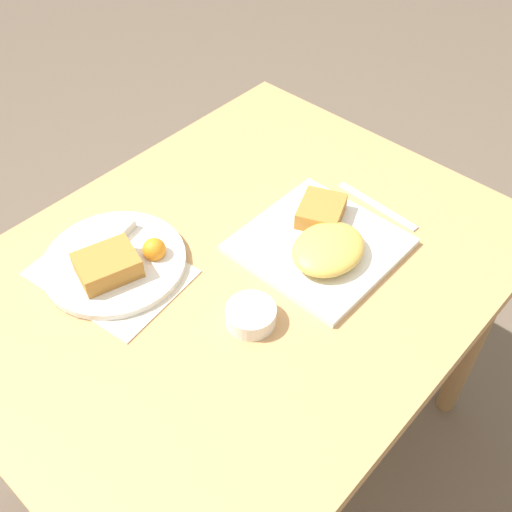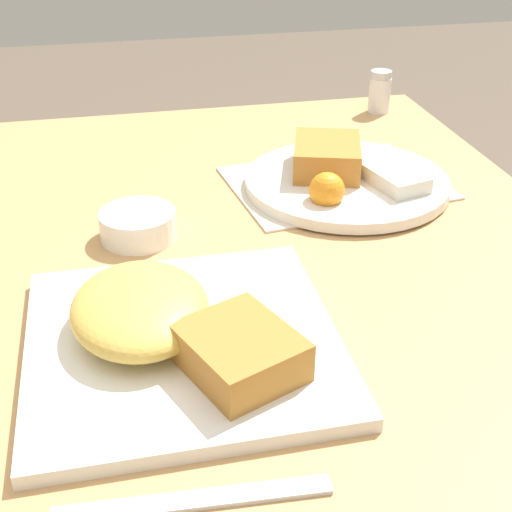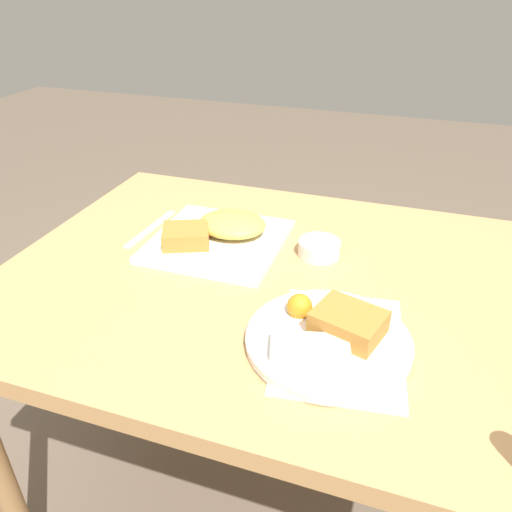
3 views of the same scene
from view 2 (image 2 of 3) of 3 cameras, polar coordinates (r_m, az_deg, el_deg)
name	(u,v)px [view 2 (image 2 of 3)]	position (r m, az deg, el deg)	size (l,w,h in m)	color
dining_table	(241,324)	(0.82, -1.19, -5.48)	(1.04, 0.81, 0.70)	tan
menu_card	(335,183)	(0.96, 6.35, 5.83)	(0.23, 0.29, 0.00)	beige
plate_square_near	(174,331)	(0.64, -6.62, -5.95)	(0.27, 0.27, 0.06)	white
plate_oval_far	(344,176)	(0.94, 7.07, 6.39)	(0.27, 0.27, 0.05)	white
sauce_ramekin	(138,224)	(0.83, -9.43, 2.54)	(0.09, 0.09, 0.03)	white
salt_shaker	(380,94)	(1.24, 9.85, 12.62)	(0.04, 0.04, 0.07)	white
butter_knife	(194,501)	(0.52, -5.01, -18.92)	(0.03, 0.19, 0.00)	silver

